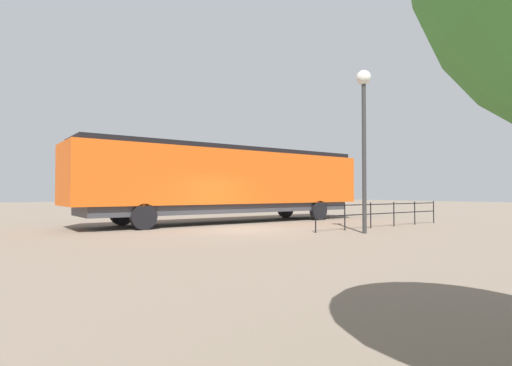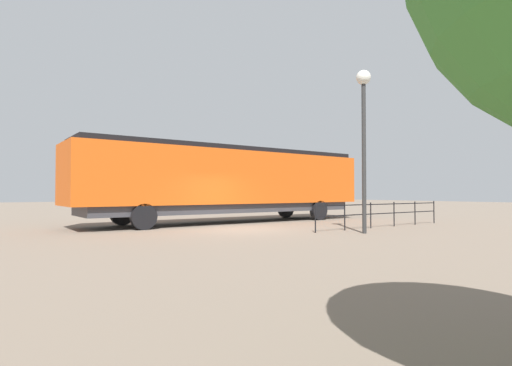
% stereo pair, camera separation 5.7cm
% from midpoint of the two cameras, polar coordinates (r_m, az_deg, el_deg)
% --- Properties ---
extents(ground_plane, '(120.00, 120.00, 0.00)m').
position_cam_midpoint_polar(ground_plane, '(16.99, -2.25, -6.62)').
color(ground_plane, '#756656').
extents(locomotive, '(3.18, 15.89, 3.88)m').
position_cam_midpoint_polar(locomotive, '(21.25, -2.83, 0.37)').
color(locomotive, '#D15114').
rests_on(locomotive, ground_plane).
extents(lamp_post, '(0.56, 0.56, 6.26)m').
position_cam_midpoint_polar(lamp_post, '(16.15, 14.95, 9.38)').
color(lamp_post, '#2D2D2D').
rests_on(lamp_post, ground_plane).
extents(platform_fence, '(0.05, 8.38, 1.12)m').
position_cam_midpoint_polar(platform_fence, '(18.89, 17.43, -3.82)').
color(platform_fence, black).
rests_on(platform_fence, ground_plane).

